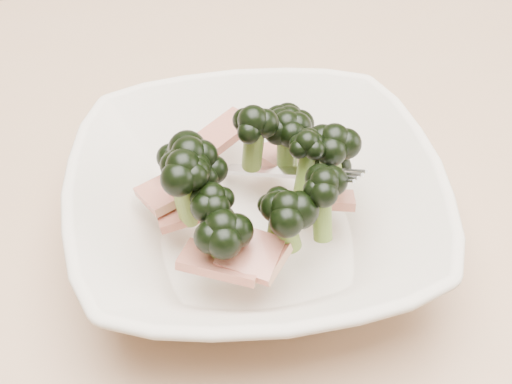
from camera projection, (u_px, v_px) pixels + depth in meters
dining_table at (270, 269)px, 0.66m from camera, size 1.20×0.80×0.75m
broccoli_dish at (256, 203)px, 0.53m from camera, size 0.32×0.32×0.12m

